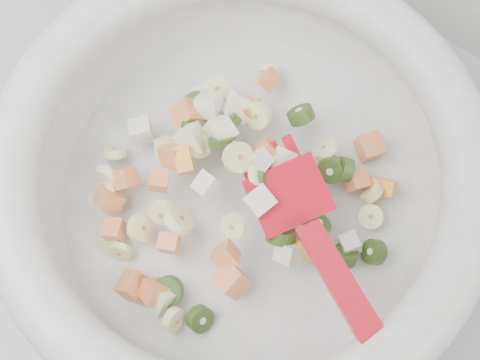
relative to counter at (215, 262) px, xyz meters
The scene contains 2 objects.
counter is the anchor object (origin of this frame).
mixing_bowl 0.52m from the counter, ahead, with size 0.49×0.44×0.13m.
Camera 1 is at (0.17, 1.30, 1.47)m, focal length 45.00 mm.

